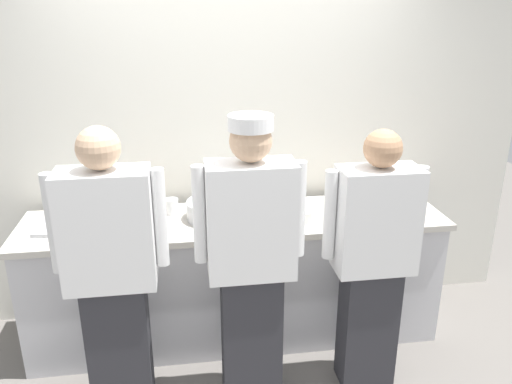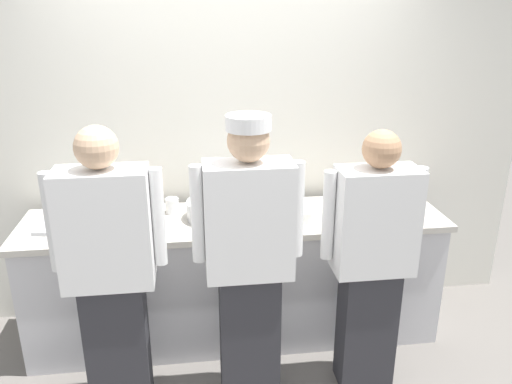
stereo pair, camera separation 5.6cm
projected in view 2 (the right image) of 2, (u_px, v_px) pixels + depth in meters
The scene contains 15 objects.
ground_plane at pixel (242, 363), 3.35m from camera, with size 9.00×9.00×0.00m, color slate.
wall_back at pixel (228, 122), 3.60m from camera, with size 4.35×0.10×2.86m.
prep_counter at pixel (236, 277), 3.51m from camera, with size 2.78×0.65×0.89m.
chef_near_left at pixel (110, 270), 2.71m from camera, with size 0.61×0.24×1.67m.
chef_center at pixel (249, 258), 2.79m from camera, with size 0.61×0.24×1.70m.
chef_far_right at pixel (372, 259), 2.92m from camera, with size 0.59×0.24×1.60m.
plate_stack_front at pixel (304, 213), 3.34m from camera, with size 0.21×0.21×0.07m.
mixing_bowl_steel at pixel (215, 209), 3.34m from camera, with size 0.37×0.37×0.12m, color #B7BABF.
sheet_tray at pixel (74, 225), 3.22m from camera, with size 0.42×0.30×0.02m, color #B7BABF.
squeeze_bottle_primary at pixel (343, 202), 3.38m from camera, with size 0.05×0.05×0.19m.
squeeze_bottle_secondary at pixel (129, 203), 3.37m from camera, with size 0.06×0.06×0.18m.
squeeze_bottle_spare at pixel (417, 208), 3.28m from camera, with size 0.06×0.06×0.19m.
ramekin_green_sauce at pixel (277, 209), 3.43m from camera, with size 0.08×0.08×0.05m.
ramekin_orange_sauce at pixel (359, 218), 3.30m from camera, with size 0.10×0.10×0.05m.
deli_cup at pixel (172, 206), 3.42m from camera, with size 0.09×0.09×0.10m, color white.
Camera 2 is at (-0.26, -2.75, 2.20)m, focal length 35.85 mm.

